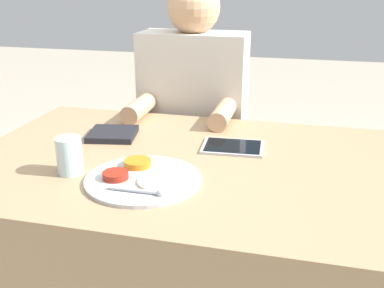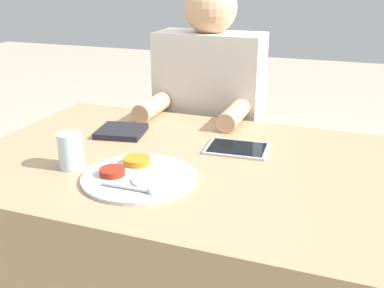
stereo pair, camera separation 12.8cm
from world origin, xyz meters
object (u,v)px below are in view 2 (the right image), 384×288
object	(u,v)px
person_diner	(208,138)
drinking_glass	(71,151)
thali_tray	(138,176)
red_notebook	(121,132)
tablet_device	(237,149)

from	to	relation	value
person_diner	drinking_glass	bearing A→B (deg)	-102.53
thali_tray	red_notebook	world-z (taller)	thali_tray
thali_tray	drinking_glass	size ratio (longest dim) A/B	3.02
person_diner	red_notebook	bearing A→B (deg)	-111.12
red_notebook	tablet_device	distance (m)	0.41
person_diner	thali_tray	bearing A→B (deg)	-86.63
drinking_glass	thali_tray	bearing A→B (deg)	-0.31
thali_tray	red_notebook	distance (m)	0.37
tablet_device	person_diner	size ratio (longest dim) A/B	0.16
tablet_device	person_diner	xyz separation A→B (m)	(-0.24, 0.45, -0.15)
thali_tray	tablet_device	size ratio (longest dim) A/B	1.56
tablet_device	person_diner	bearing A→B (deg)	118.03
red_notebook	drinking_glass	bearing A→B (deg)	-88.90
thali_tray	person_diner	bearing A→B (deg)	93.37
red_notebook	thali_tray	bearing A→B (deg)	-54.54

